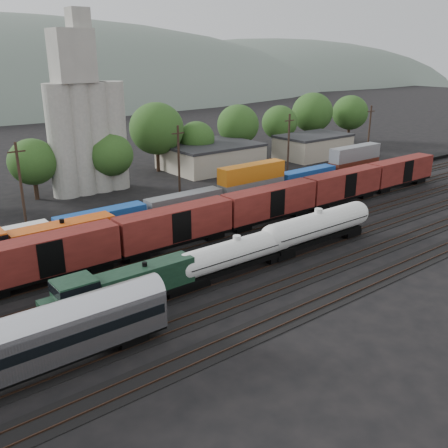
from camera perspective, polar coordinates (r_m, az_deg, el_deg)
ground at (r=56.58m, az=-2.97°, el=-4.48°), size 600.00×600.00×0.00m
tracks at (r=56.56m, az=-2.97°, el=-4.43°), size 180.00×33.20×0.20m
green_locomotive at (r=46.05m, az=-12.01°, el=-7.34°), size 16.00×2.82×4.24m
tank_car_a at (r=52.78m, az=1.46°, el=-3.33°), size 15.78×2.83×4.14m
tank_car_b at (r=60.97m, az=10.64°, el=-0.24°), size 17.76×3.18×4.65m
passenger_coach at (r=38.57m, az=-22.71°, el=-12.77°), size 22.96×2.83×5.21m
orange_locomotive at (r=58.13m, az=-20.89°, el=-2.18°), size 19.46×3.24×4.86m
boxcar_string at (r=55.99m, az=-12.24°, el=-1.72°), size 122.80×2.90×4.20m
container_wall at (r=65.20m, az=-15.49°, el=0.32°), size 160.00×2.60×5.80m
grain_silo at (r=85.94m, az=-15.48°, el=10.84°), size 13.40×5.00×29.00m
industrial_sheds at (r=88.16m, az=-12.80°, el=5.48°), size 119.38×17.26×5.10m
tree_band at (r=90.97m, az=-14.12°, el=8.82°), size 162.35×21.63×13.48m
utility_poles at (r=72.91m, az=-13.13°, el=5.61°), size 122.20×0.36×12.00m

